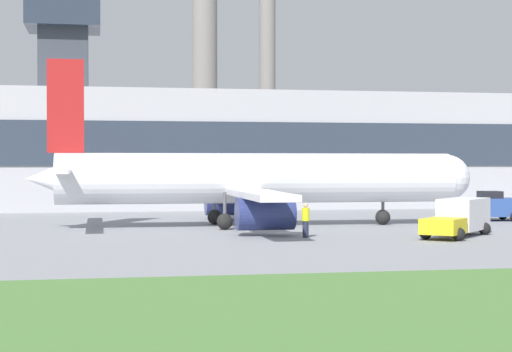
% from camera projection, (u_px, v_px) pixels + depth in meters
% --- Properties ---
extents(ground_plane, '(400.00, 400.00, 0.00)m').
position_uv_depth(ground_plane, '(266.00, 233.00, 48.86)').
color(ground_plane, gray).
extents(terminal_building, '(89.58, 10.88, 19.05)m').
position_uv_depth(terminal_building, '(199.00, 148.00, 76.94)').
color(terminal_building, '#B2B2B7').
rests_on(terminal_building, ground_plane).
extents(smokestack_left, '(3.70, 3.70, 35.02)m').
position_uv_depth(smokestack_left, '(205.00, 57.00, 109.88)').
color(smokestack_left, gray).
rests_on(smokestack_left, ground_plane).
extents(smokestack_right, '(2.45, 2.45, 37.68)m').
position_uv_depth(smokestack_right, '(267.00, 49.00, 111.44)').
color(smokestack_right, gray).
rests_on(smokestack_right, ground_plane).
extents(airplane, '(28.57, 24.88, 10.35)m').
position_uv_depth(airplane, '(252.00, 180.00, 54.14)').
color(airplane, white).
rests_on(airplane, ground_plane).
extents(pushback_tug, '(4.04, 2.86, 2.07)m').
position_uv_depth(pushback_tug, '(490.00, 207.00, 59.61)').
color(pushback_tug, '#2D4C93').
rests_on(pushback_tug, ground_plane).
extents(baggage_truck, '(5.70, 5.99, 2.06)m').
position_uv_depth(baggage_truck, '(459.00, 218.00, 46.93)').
color(baggage_truck, yellow).
rests_on(baggage_truck, ground_plane).
extents(ground_crew_person, '(0.56, 0.56, 1.86)m').
position_uv_depth(ground_crew_person, '(306.00, 220.00, 46.11)').
color(ground_crew_person, '#23283D').
rests_on(ground_crew_person, ground_plane).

